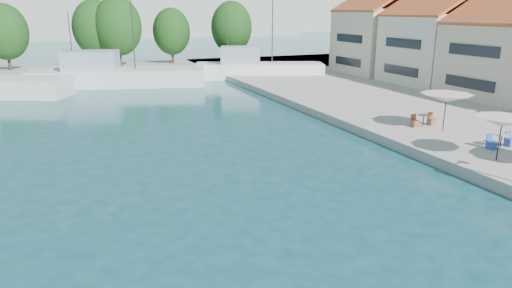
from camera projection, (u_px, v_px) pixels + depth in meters
name	position (u px, v px, depth m)	size (l,w,h in m)	color
quay_far	(94.00, 72.00, 58.52)	(90.00, 16.00, 0.60)	#AEAA9D
hill_east	(204.00, 15.00, 174.68)	(140.00, 40.00, 12.00)	#98A598
building_04	(511.00, 46.00, 38.96)	(9.00, 8.80, 9.20)	beige
building_05	(435.00, 38.00, 46.85)	(8.40, 8.80, 9.70)	silver
building_06	(380.00, 32.00, 54.75)	(9.00, 8.80, 10.20)	beige
trawler_03	(114.00, 76.00, 49.73)	(19.11, 9.56, 10.20)	silver
trawler_04	(256.00, 69.00, 55.37)	(15.76, 9.24, 10.20)	silver
tree_04	(5.00, 32.00, 56.84)	(5.58, 5.58, 8.25)	#3F2B19
tree_05	(95.00, 28.00, 61.08)	(5.96, 5.96, 8.82)	#3F2B19
tree_06	(118.00, 26.00, 60.41)	(6.22, 6.22, 9.20)	#3F2B19
tree_07	(172.00, 32.00, 64.44)	(5.22, 5.22, 7.73)	#3F2B19
tree_08	(232.00, 27.00, 65.34)	(5.86, 5.86, 8.67)	#3F2B19
umbrella_white	(502.00, 122.00, 22.80)	(2.67, 2.67, 2.27)	black
umbrella_cream	(446.00, 98.00, 28.41)	(3.19, 3.19, 2.38)	black
cafe_table_02	(501.00, 143.00, 25.37)	(1.82, 0.70, 0.76)	black
cafe_table_03	(423.00, 122.00, 30.13)	(1.82, 0.70, 0.76)	black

